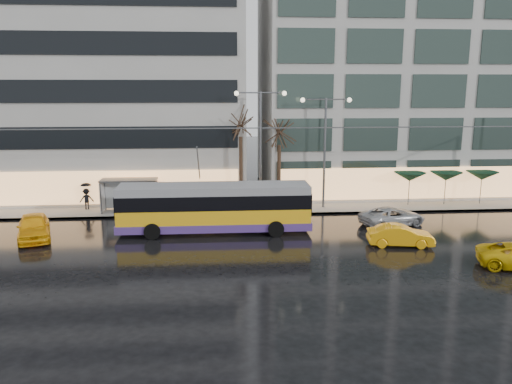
{
  "coord_description": "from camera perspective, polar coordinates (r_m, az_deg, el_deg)",
  "views": [
    {
      "loc": [
        -1.28,
        -27.13,
        9.47
      ],
      "look_at": [
        1.21,
        5.0,
        2.67
      ],
      "focal_mm": 35.0,
      "sensor_mm": 36.0,
      "label": 1
    }
  ],
  "objects": [
    {
      "name": "parasol_a",
      "position": [
        41.67,
        17.16,
        1.68
      ],
      "size": [
        2.5,
        2.5,
        2.65
      ],
      "color": "#595B60",
      "rests_on": "sidewalk"
    },
    {
      "name": "trolleybus",
      "position": [
        32.99,
        -4.77,
        -1.97
      ],
      "size": [
        12.57,
        4.93,
        5.82
      ],
      "color": "#F6B115",
      "rests_on": "ground"
    },
    {
      "name": "pedestrian_a",
      "position": [
        39.8,
        -11.0,
        0.34
      ],
      "size": [
        1.13,
        1.15,
        2.19
      ],
      "color": "black",
      "rests_on": "sidewalk"
    },
    {
      "name": "catenary",
      "position": [
        35.52,
        -0.7,
        3.47
      ],
      "size": [
        42.24,
        5.12,
        7.0
      ],
      "color": "#595B60",
      "rests_on": "ground"
    },
    {
      "name": "parasol_b",
      "position": [
        42.86,
        20.9,
        1.7
      ],
      "size": [
        2.5,
        2.5,
        2.65
      ],
      "color": "#595B60",
      "rests_on": "sidewalk"
    },
    {
      "name": "sidewalk",
      "position": [
        42.31,
        0.13,
        -0.91
      ],
      "size": [
        80.0,
        10.0,
        0.15
      ],
      "primitive_type": "cube",
      "color": "gray",
      "rests_on": "ground"
    },
    {
      "name": "kerb",
      "position": [
        37.52,
        0.73,
        -2.58
      ],
      "size": [
        80.0,
        0.1,
        0.15
      ],
      "primitive_type": "cube",
      "color": "slate",
      "rests_on": "ground"
    },
    {
      "name": "pedestrian_b",
      "position": [
        37.61,
        -8.85,
        -1.19
      ],
      "size": [
        0.9,
        0.73,
        1.77
      ],
      "color": "black",
      "rests_on": "sidewalk"
    },
    {
      "name": "street_lamp_far",
      "position": [
        39.0,
        7.9,
        6.28
      ],
      "size": [
        3.96,
        0.36,
        8.53
      ],
      "color": "#595B60",
      "rests_on": "sidewalk"
    },
    {
      "name": "building_right",
      "position": [
        50.49,
        19.96,
        14.84
      ],
      "size": [
        32.0,
        14.0,
        25.0
      ],
      "primitive_type": "cube",
      "color": "#A6A49E",
      "rests_on": "sidewalk"
    },
    {
      "name": "building_left",
      "position": [
        48.45,
        -22.73,
        13.01
      ],
      "size": [
        34.0,
        14.0,
        22.0
      ],
      "primitive_type": "cube",
      "color": "#A6A49E",
      "rests_on": "sidewalk"
    },
    {
      "name": "ground",
      "position": [
        28.76,
        -1.65,
        -7.31
      ],
      "size": [
        140.0,
        140.0,
        0.0
      ],
      "primitive_type": "plane",
      "color": "black",
      "rests_on": "ground"
    },
    {
      "name": "parasol_c",
      "position": [
        44.22,
        24.42,
        1.71
      ],
      "size": [
        2.5,
        2.5,
        2.65
      ],
      "color": "#595B60",
      "rests_on": "sidewalk"
    },
    {
      "name": "tree_b",
      "position": [
        38.75,
        2.69,
        7.36
      ],
      "size": [
        3.2,
        3.2,
        7.7
      ],
      "color": "black",
      "rests_on": "sidewalk"
    },
    {
      "name": "sedan_silver",
      "position": [
        36.04,
        15.33,
        -2.69
      ],
      "size": [
        5.05,
        3.35,
        1.29
      ],
      "primitive_type": "imported",
      "rotation": [
        0.0,
        0.0,
        1.85
      ],
      "color": "#B5B6BA",
      "rests_on": "ground"
    },
    {
      "name": "tree_a",
      "position": [
        38.24,
        -1.77,
        8.34
      ],
      "size": [
        3.2,
        3.2,
        8.4
      ],
      "color": "black",
      "rests_on": "sidewalk"
    },
    {
      "name": "street_lamp_near",
      "position": [
        38.23,
        0.52,
        6.69
      ],
      "size": [
        3.96,
        0.36,
        9.03
      ],
      "color": "#595B60",
      "rests_on": "sidewalk"
    },
    {
      "name": "pedestrian_c",
      "position": [
        40.77,
        -18.82,
        -0.34
      ],
      "size": [
        1.16,
        0.99,
        2.11
      ],
      "color": "black",
      "rests_on": "sidewalk"
    },
    {
      "name": "bus_shelter",
      "position": [
        39.2,
        -14.78,
        0.47
      ],
      "size": [
        4.2,
        1.6,
        2.51
      ],
      "color": "#595B60",
      "rests_on": "sidewalk"
    },
    {
      "name": "taxi_a",
      "position": [
        34.61,
        -24.07,
        -3.65
      ],
      "size": [
        3.29,
        5.06,
        1.6
      ],
      "primitive_type": "imported",
      "rotation": [
        0.0,
        0.0,
        0.32
      ],
      "color": "#FFB20D",
      "rests_on": "ground"
    },
    {
      "name": "taxi_b",
      "position": [
        31.57,
        16.16,
        -4.8
      ],
      "size": [
        4.07,
        1.93,
        1.29
      ],
      "primitive_type": "imported",
      "rotation": [
        0.0,
        0.0,
        1.42
      ],
      "color": "#FFA80D",
      "rests_on": "ground"
    }
  ]
}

